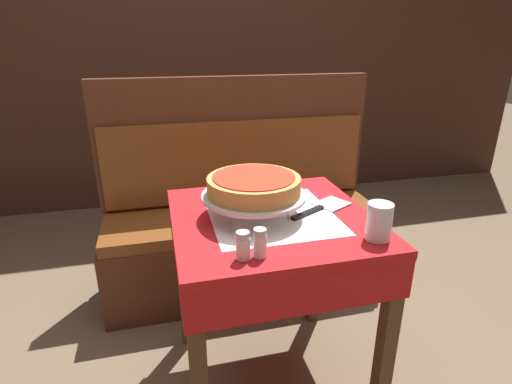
{
  "coord_description": "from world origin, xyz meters",
  "views": [
    {
      "loc": [
        -0.36,
        -1.21,
        1.31
      ],
      "look_at": [
        -0.06,
        -0.02,
        0.83
      ],
      "focal_mm": 28.0,
      "sensor_mm": 36.0,
      "label": 1
    }
  ],
  "objects": [
    {
      "name": "ground_plane",
      "position": [
        0.0,
        0.0,
        0.0
      ],
      "size": [
        14.0,
        14.0,
        0.0
      ],
      "primitive_type": "plane",
      "color": "brown"
    },
    {
      "name": "dining_table_front",
      "position": [
        0.0,
        0.0,
        0.63
      ],
      "size": [
        0.68,
        0.68,
        0.74
      ],
      "color": "red",
      "rests_on": "ground_plane"
    },
    {
      "name": "dining_table_rear",
      "position": [
        -0.01,
        1.59,
        0.63
      ],
      "size": [
        0.63,
        0.63,
        0.74
      ],
      "color": "red",
      "rests_on": "ground_plane"
    },
    {
      "name": "booth_bench",
      "position": [
        0.05,
        0.71,
        0.33
      ],
      "size": [
        1.47,
        0.45,
        1.13
      ],
      "color": "#4C2819",
      "rests_on": "ground_plane"
    },
    {
      "name": "back_wall_panel",
      "position": [
        0.0,
        2.07,
        1.2
      ],
      "size": [
        6.0,
        0.04,
        2.4
      ],
      "primitive_type": "cube",
      "color": "#3D2319",
      "rests_on": "ground_plane"
    },
    {
      "name": "pizza_pan_stand",
      "position": [
        -0.06,
        0.01,
        0.81
      ],
      "size": [
        0.36,
        0.36,
        0.08
      ],
      "color": "#ADADB2",
      "rests_on": "dining_table_front"
    },
    {
      "name": "deep_dish_pizza",
      "position": [
        -0.06,
        0.01,
        0.85
      ],
      "size": [
        0.32,
        0.32,
        0.06
      ],
      "color": "#C68E47",
      "rests_on": "pizza_pan_stand"
    },
    {
      "name": "pizza_server",
      "position": [
        0.19,
        0.01,
        0.74
      ],
      "size": [
        0.27,
        0.18,
        0.01
      ],
      "color": "#BCBCC1",
      "rests_on": "dining_table_front"
    },
    {
      "name": "water_glass_near",
      "position": [
        0.26,
        -0.25,
        0.79
      ],
      "size": [
        0.08,
        0.08,
        0.12
      ],
      "color": "silver",
      "rests_on": "dining_table_front"
    },
    {
      "name": "salt_shaker",
      "position": [
        -0.16,
        -0.26,
        0.78
      ],
      "size": [
        0.04,
        0.04,
        0.08
      ],
      "color": "silver",
      "rests_on": "dining_table_front"
    },
    {
      "name": "pepper_shaker",
      "position": [
        -0.11,
        -0.26,
        0.78
      ],
      "size": [
        0.04,
        0.04,
        0.09
      ],
      "color": "silver",
      "rests_on": "dining_table_front"
    },
    {
      "name": "condiment_caddy",
      "position": [
        -0.05,
        1.59,
        0.77
      ],
      "size": [
        0.12,
        0.12,
        0.14
      ],
      "color": "black",
      "rests_on": "dining_table_rear"
    }
  ]
}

